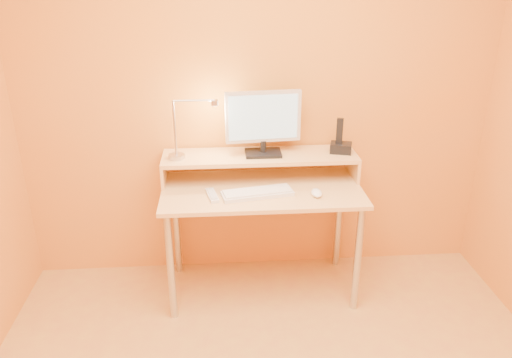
{
  "coord_description": "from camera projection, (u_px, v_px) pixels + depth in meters",
  "views": [
    {
      "loc": [
        -0.25,
        -1.57,
        1.96
      ],
      "look_at": [
        -0.04,
        1.13,
        0.8
      ],
      "focal_mm": 35.33,
      "sensor_mm": 36.0,
      "label": 1
    }
  ],
  "objects": [
    {
      "name": "monitor_foot",
      "position": [
        263.0,
        153.0,
        3.1
      ],
      "size": [
        0.22,
        0.16,
        0.02
      ],
      "primitive_type": "cube",
      "color": "black",
      "rests_on": "desk_shelf"
    },
    {
      "name": "lamp_arm",
      "position": [
        194.0,
        101.0,
        2.91
      ],
      "size": [
        0.24,
        0.01,
        0.01
      ],
      "primitive_type": "cylinder",
      "rotation": [
        0.0,
        1.57,
        0.0
      ],
      "color": "#B9B9BE",
      "rests_on": "lamp_post"
    },
    {
      "name": "lamp_head",
      "position": [
        215.0,
        103.0,
        2.92
      ],
      "size": [
        0.04,
        0.04,
        0.03
      ],
      "primitive_type": "cylinder",
      "color": "#B9B9BE",
      "rests_on": "lamp_arm"
    },
    {
      "name": "desk_shelf",
      "position": [
        260.0,
        156.0,
        3.11
      ],
      "size": [
        1.2,
        0.3,
        0.02
      ],
      "primitive_type": "cube",
      "color": "tan",
      "rests_on": "desk_lower"
    },
    {
      "name": "phone_dock",
      "position": [
        341.0,
        148.0,
        3.13
      ],
      "size": [
        0.15,
        0.13,
        0.06
      ],
      "primitive_type": "cube",
      "rotation": [
        0.0,
        0.0,
        -0.28
      ],
      "color": "black",
      "rests_on": "desk_shelf"
    },
    {
      "name": "keyboard",
      "position": [
        257.0,
        194.0,
        2.93
      ],
      "size": [
        0.43,
        0.21,
        0.02
      ],
      "primitive_type": "cube",
      "rotation": [
        0.0,
        0.0,
        0.18
      ],
      "color": "silver",
      "rests_on": "desk_lower"
    },
    {
      "name": "phone_led",
      "position": [
        350.0,
        150.0,
        3.08
      ],
      "size": [
        0.01,
        0.0,
        0.04
      ],
      "primitive_type": "cube",
      "color": "#3371FF",
      "rests_on": "phone_dock"
    },
    {
      "name": "monitor_back",
      "position": [
        263.0,
        116.0,
        3.04
      ],
      "size": [
        0.41,
        0.05,
        0.27
      ],
      "primitive_type": "cube",
      "rotation": [
        0.0,
        0.0,
        0.09
      ],
      "color": "black",
      "rests_on": "monitor_panel"
    },
    {
      "name": "shelf_riser_left",
      "position": [
        164.0,
        171.0,
        3.1
      ],
      "size": [
        0.02,
        0.3,
        0.14
      ],
      "primitive_type": "cube",
      "color": "tan",
      "rests_on": "desk_lower"
    },
    {
      "name": "lamp_post",
      "position": [
        175.0,
        128.0,
        2.97
      ],
      "size": [
        0.01,
        0.01,
        0.33
      ],
      "primitive_type": "cylinder",
      "color": "#B9B9BE",
      "rests_on": "lamp_base"
    },
    {
      "name": "lamp_base",
      "position": [
        177.0,
        157.0,
        3.04
      ],
      "size": [
        0.1,
        0.1,
        0.02
      ],
      "primitive_type": "cylinder",
      "color": "#B9B9BE",
      "rests_on": "desk_shelf"
    },
    {
      "name": "desk_leg_br",
      "position": [
        338.0,
        220.0,
        3.44
      ],
      "size": [
        0.04,
        0.04,
        0.69
      ],
      "primitive_type": "cylinder",
      "color": "#B9B9BE",
      "rests_on": "floor"
    },
    {
      "name": "desk_leg_fr",
      "position": [
        358.0,
        260.0,
        2.99
      ],
      "size": [
        0.04,
        0.04,
        0.69
      ],
      "primitive_type": "cylinder",
      "color": "#B9B9BE",
      "rests_on": "floor"
    },
    {
      "name": "wall_back",
      "position": [
        258.0,
        89.0,
        3.11
      ],
      "size": [
        3.0,
        0.04,
        2.5
      ],
      "primitive_type": "cube",
      "color": "#C78237",
      "rests_on": "floor"
    },
    {
      "name": "remote_control",
      "position": [
        212.0,
        195.0,
        2.91
      ],
      "size": [
        0.08,
        0.19,
        0.02
      ],
      "primitive_type": "cube",
      "rotation": [
        0.0,
        0.0,
        0.2
      ],
      "color": "silver",
      "rests_on": "desk_lower"
    },
    {
      "name": "phone_handset",
      "position": [
        340.0,
        131.0,
        3.08
      ],
      "size": [
        0.05,
        0.04,
        0.16
      ],
      "primitive_type": "cube",
      "rotation": [
        0.0,
        0.0,
        -0.28
      ],
      "color": "black",
      "rests_on": "phone_dock"
    },
    {
      "name": "monitor_neck",
      "position": [
        263.0,
        146.0,
        3.08
      ],
      "size": [
        0.04,
        0.04,
        0.07
      ],
      "primitive_type": "cylinder",
      "color": "black",
      "rests_on": "monitor_foot"
    },
    {
      "name": "shelf_riser_right",
      "position": [
        353.0,
        166.0,
        3.18
      ],
      "size": [
        0.02,
        0.3,
        0.14
      ],
      "primitive_type": "cube",
      "color": "tan",
      "rests_on": "desk_lower"
    },
    {
      "name": "desk_leg_fl",
      "position": [
        171.0,
        267.0,
        2.91
      ],
      "size": [
        0.04,
        0.04,
        0.69
      ],
      "primitive_type": "cylinder",
      "color": "#B9B9BE",
      "rests_on": "floor"
    },
    {
      "name": "desk_lower",
      "position": [
        262.0,
        190.0,
        3.03
      ],
      "size": [
        1.2,
        0.6,
        0.02
      ],
      "primitive_type": "cube",
      "color": "tan",
      "rests_on": "floor"
    },
    {
      "name": "monitor_panel",
      "position": [
        263.0,
        117.0,
        3.02
      ],
      "size": [
        0.46,
        0.08,
        0.31
      ],
      "primitive_type": "cube",
      "rotation": [
        0.0,
        0.0,
        0.09
      ],
      "color": "silver",
      "rests_on": "monitor_neck"
    },
    {
      "name": "mouse",
      "position": [
        317.0,
        193.0,
        2.92
      ],
      "size": [
        0.06,
        0.11,
        0.04
      ],
      "primitive_type": "ellipsoid",
      "rotation": [
        0.0,
        0.0,
        -0.01
      ],
      "color": "white",
      "rests_on": "desk_lower"
    },
    {
      "name": "desk_leg_bl",
      "position": [
        177.0,
        226.0,
        3.37
      ],
      "size": [
        0.04,
        0.04,
        0.69
      ],
      "primitive_type": "cylinder",
      "color": "#B9B9BE",
      "rests_on": "floor"
    },
    {
      "name": "monitor_screen",
      "position": [
        263.0,
        118.0,
        3.0
      ],
      "size": [
        0.41,
        0.04,
        0.27
      ],
      "primitive_type": "cube",
      "rotation": [
        0.0,
        0.0,
        0.09
      ],
      "color": "#94C1D6",
      "rests_on": "monitor_panel"
    },
    {
      "name": "lamp_bulb",
      "position": [
        215.0,
        105.0,
        2.93
      ],
      "size": [
        0.03,
        0.03,
        0.0
      ],
      "primitive_type": "cylinder",
      "color": "#FFEAC6",
      "rests_on": "lamp_head"
    }
  ]
}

